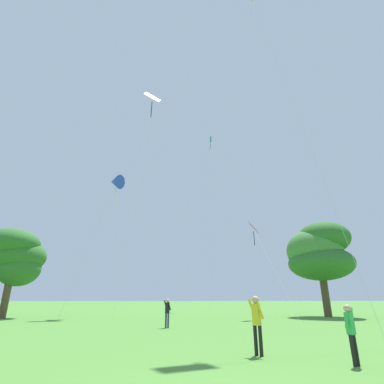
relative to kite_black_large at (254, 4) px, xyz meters
The scene contains 10 objects.
kite_black_large is the anchor object (origin of this frame).
kite_yellow_diamond 20.82m from the kite_black_large, 118.09° to the left, with size 2.34×12.55×30.27m.
kite_blue_delta 22.38m from the kite_black_large, 131.17° to the left, with size 3.92×5.61×15.38m.
kite_teal_box 30.63m from the kite_black_large, 89.32° to the left, with size 1.39×5.87×30.04m.
kite_red_high 19.95m from the kite_black_large, 81.08° to the left, with size 1.03×8.61×8.88m.
person_near_tree 25.01m from the kite_black_large, 116.40° to the right, with size 0.46×0.48×1.80m.
person_child_small 24.81m from the kite_black_large, 159.12° to the left, with size 0.50×0.37×1.69m.
person_foreground_watcher 25.45m from the kite_black_large, 98.50° to the right, with size 0.46×0.33×1.56m.
tree_left_oak 24.25m from the kite_black_large, 54.62° to the left, with size 6.53×6.47×9.37m.
tree_right_cluster 31.31m from the kite_black_large, 149.65° to the left, with size 5.57×5.78×8.08m.
Camera 1 is at (-0.85, -4.75, 1.73)m, focal length 27.67 mm.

